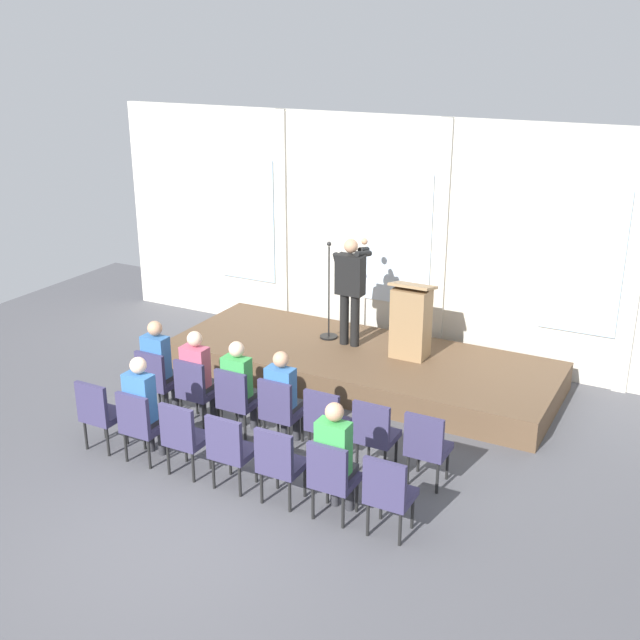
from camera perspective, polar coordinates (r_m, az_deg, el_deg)
The scene contains 26 objects.
ground_plane at distance 8.69m, azimuth -10.15°, elevation -14.94°, with size 15.30×15.30×0.00m, color #4C4C51.
rear_partition at distance 12.62m, azimuth 5.91°, elevation 5.96°, with size 10.67×0.14×3.78m.
stage_platform at distance 11.97m, azimuth 2.99°, elevation -3.26°, with size 5.81×2.17×0.41m, color brown.
speaker at distance 11.86m, azimuth 2.21°, elevation 2.60°, with size 0.51×0.69×1.67m.
mic_stand at distance 12.32m, azimuth 0.64°, elevation 0.19°, with size 0.28×0.28×1.55m.
lectern at distance 11.61m, azimuth 6.59°, elevation -0.08°, with size 0.60×0.48×1.16m.
chair_r0_c0 at distance 10.93m, azimuth -11.74°, elevation -4.16°, with size 0.46×0.44×0.94m.
audience_r0_c0 at distance 10.90m, azimuth -11.56°, elevation -3.00°, with size 0.36×0.39×1.35m.
chair_r0_c1 at distance 10.56m, azimuth -9.01°, elevation -4.87°, with size 0.46×0.44×0.94m.
audience_r0_c1 at distance 10.54m, azimuth -8.80°, elevation -3.74°, with size 0.36×0.39×1.31m.
chair_r0_c2 at distance 10.21m, azimuth -6.07°, elevation -5.62°, with size 0.46×0.44×0.94m.
audience_r0_c2 at distance 10.19m, azimuth -5.85°, elevation -4.51°, with size 0.36×0.39×1.29m.
chair_r0_c3 at distance 9.89m, azimuth -2.93°, elevation -6.41°, with size 0.46×0.44×0.94m.
audience_r0_c3 at distance 9.88m, azimuth -2.70°, elevation -5.29°, with size 0.36×0.39×1.28m.
chair_r0_c4 at distance 9.61m, azimuth 0.42°, elevation -7.22°, with size 0.46×0.44×0.94m.
chair_r0_c5 at distance 9.37m, azimuth 3.97°, elevation -8.05°, with size 0.46×0.44×0.94m.
chair_r0_c6 at distance 9.16m, azimuth 7.71°, elevation -8.89°, with size 0.46×0.44×0.94m.
chair_r1_c0 at distance 10.20m, azimuth -15.65°, elevation -6.35°, with size 0.46×0.44×0.94m.
chair_r1_c1 at distance 9.79m, azimuth -12.86°, elevation -7.22°, with size 0.46×0.44×0.94m.
audience_r1_c1 at distance 9.75m, azimuth -12.66°, elevation -5.89°, with size 0.36×0.39×1.36m.
chair_r1_c2 at distance 9.42m, azimuth -9.82°, elevation -8.15°, with size 0.46×0.44×0.94m.
chair_r1_c3 at distance 9.08m, azimuth -6.52°, elevation -9.12°, with size 0.46×0.44×0.94m.
chair_r1_c4 at distance 8.77m, azimuth -2.96°, elevation -10.14°, with size 0.46×0.44×0.94m.
chair_r1_c5 at distance 8.50m, azimuth 0.87°, elevation -11.18°, with size 0.46×0.44×0.94m.
audience_r1_c5 at distance 8.45m, azimuth 1.12°, elevation -9.65°, with size 0.36×0.39×1.36m.
chair_r1_c6 at distance 8.27m, azimuth 4.96°, elevation -12.22°, with size 0.46×0.44×0.94m.
Camera 1 is at (4.58, -5.49, 4.94)m, focal length 44.30 mm.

